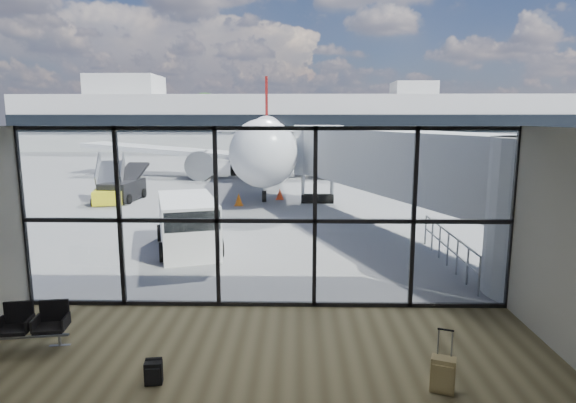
{
  "coord_description": "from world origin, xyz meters",
  "views": [
    {
      "loc": [
        0.76,
        -11.5,
        4.67
      ],
      "look_at": [
        0.49,
        3.0,
        2.16
      ],
      "focal_mm": 30.0,
      "sensor_mm": 36.0,
      "label": 1
    }
  ],
  "objects_px": {
    "suitcase": "(443,374)",
    "airliner": "(266,141)",
    "seating_row": "(17,323)",
    "mobile_stairs": "(110,193)",
    "service_van": "(188,223)",
    "backpack": "(153,373)",
    "belt_loader": "(124,189)"
  },
  "relations": [
    {
      "from": "airliner",
      "to": "belt_loader",
      "type": "height_order",
      "value": "airliner"
    },
    {
      "from": "suitcase",
      "to": "mobile_stairs",
      "type": "distance_m",
      "value": 22.85
    },
    {
      "from": "airliner",
      "to": "service_van",
      "type": "distance_m",
      "value": 23.95
    },
    {
      "from": "suitcase",
      "to": "airliner",
      "type": "distance_m",
      "value": 33.41
    },
    {
      "from": "backpack",
      "to": "airliner",
      "type": "xyz_separation_m",
      "value": [
        -0.1,
        32.76,
        2.61
      ]
    },
    {
      "from": "service_van",
      "to": "mobile_stairs",
      "type": "relative_size",
      "value": 1.36
    },
    {
      "from": "service_van",
      "to": "belt_loader",
      "type": "relative_size",
      "value": 1.06
    },
    {
      "from": "suitcase",
      "to": "airliner",
      "type": "relative_size",
      "value": 0.03
    },
    {
      "from": "suitcase",
      "to": "belt_loader",
      "type": "xyz_separation_m",
      "value": [
        -12.52,
        19.59,
        0.33
      ]
    },
    {
      "from": "suitcase",
      "to": "seating_row",
      "type": "bearing_deg",
      "value": -170.2
    },
    {
      "from": "backpack",
      "to": "belt_loader",
      "type": "bearing_deg",
      "value": 103.15
    },
    {
      "from": "suitcase",
      "to": "service_van",
      "type": "relative_size",
      "value": 0.24
    },
    {
      "from": "suitcase",
      "to": "airliner",
      "type": "height_order",
      "value": "airliner"
    },
    {
      "from": "airliner",
      "to": "service_van",
      "type": "height_order",
      "value": "airliner"
    },
    {
      "from": "airliner",
      "to": "mobile_stairs",
      "type": "xyz_separation_m",
      "value": [
        -7.86,
        -14.14,
        -2.29
      ]
    },
    {
      "from": "seating_row",
      "to": "suitcase",
      "type": "distance_m",
      "value": 8.45
    },
    {
      "from": "seating_row",
      "to": "suitcase",
      "type": "xyz_separation_m",
      "value": [
        8.3,
        -1.57,
        -0.17
      ]
    },
    {
      "from": "backpack",
      "to": "belt_loader",
      "type": "distance_m",
      "value": 20.82
    },
    {
      "from": "suitcase",
      "to": "mobile_stairs",
      "type": "height_order",
      "value": "mobile_stairs"
    },
    {
      "from": "belt_loader",
      "to": "mobile_stairs",
      "type": "relative_size",
      "value": 1.28
    },
    {
      "from": "seating_row",
      "to": "airliner",
      "type": "distance_m",
      "value": 31.59
    },
    {
      "from": "seating_row",
      "to": "mobile_stairs",
      "type": "relative_size",
      "value": 0.6
    },
    {
      "from": "seating_row",
      "to": "mobile_stairs",
      "type": "xyz_separation_m",
      "value": [
        -4.71,
        17.21,
        0.03
      ]
    },
    {
      "from": "airliner",
      "to": "service_van",
      "type": "bearing_deg",
      "value": -96.3
    },
    {
      "from": "suitcase",
      "to": "belt_loader",
      "type": "bearing_deg",
      "value": 143.09
    },
    {
      "from": "backpack",
      "to": "mobile_stairs",
      "type": "relative_size",
      "value": 0.13
    },
    {
      "from": "service_van",
      "to": "mobile_stairs",
      "type": "distance_m",
      "value": 11.74
    },
    {
      "from": "mobile_stairs",
      "to": "service_van",
      "type": "bearing_deg",
      "value": -69.69
    },
    {
      "from": "seating_row",
      "to": "backpack",
      "type": "bearing_deg",
      "value": -32.12
    },
    {
      "from": "seating_row",
      "to": "mobile_stairs",
      "type": "bearing_deg",
      "value": 96.67
    },
    {
      "from": "belt_loader",
      "to": "seating_row",
      "type": "bearing_deg",
      "value": -73.47
    },
    {
      "from": "seating_row",
      "to": "mobile_stairs",
      "type": "distance_m",
      "value": 17.84
    }
  ]
}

